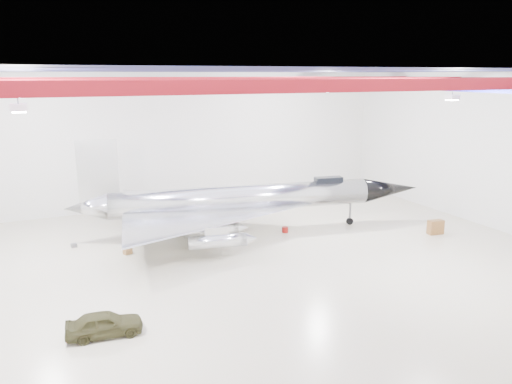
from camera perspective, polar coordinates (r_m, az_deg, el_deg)
name	(u,v)px	position (r m, az deg, el deg)	size (l,w,h in m)	color
floor	(228,266)	(29.24, -3.19, -8.44)	(40.00, 40.00, 0.00)	beige
wall_back	(162,141)	(41.86, -10.75, 5.77)	(40.00, 40.00, 0.00)	silver
wall_right	(488,151)	(39.41, 25.03, 4.30)	(30.00, 30.00, 0.00)	silver
ceiling	(226,71)	(27.16, -3.49, 13.65)	(40.00, 40.00, 0.00)	#0A0F38
ceiling_structure	(226,84)	(27.17, -3.47, 12.23)	(39.50, 29.50, 1.08)	maroon
jet_aircraft	(242,202)	(34.39, -1.57, -1.13)	(25.04, 16.60, 6.86)	silver
jeep	(104,324)	(22.73, -16.95, -14.22)	(1.28, 3.17, 1.08)	#36341B
desk	(436,227)	(36.83, 19.83, -3.79)	(1.08, 0.54, 0.99)	brown
crate_ply	(128,251)	(32.01, -14.46, -6.58)	(0.48, 0.38, 0.34)	olive
engine_drum	(225,235)	(33.92, -3.55, -4.98)	(0.44, 0.44, 0.39)	#59595B
crate_small	(74,245)	(34.24, -20.10, -5.75)	(0.35, 0.28, 0.24)	#59595B
tool_chest	(285,230)	(35.13, 3.34, -4.32)	(0.44, 0.44, 0.39)	maroon
oil_barrel	(208,242)	(32.77, -5.49, -5.68)	(0.55, 0.44, 0.39)	olive
spares_box	(209,218)	(38.11, -5.34, -3.00)	(0.36, 0.36, 0.32)	#59595B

